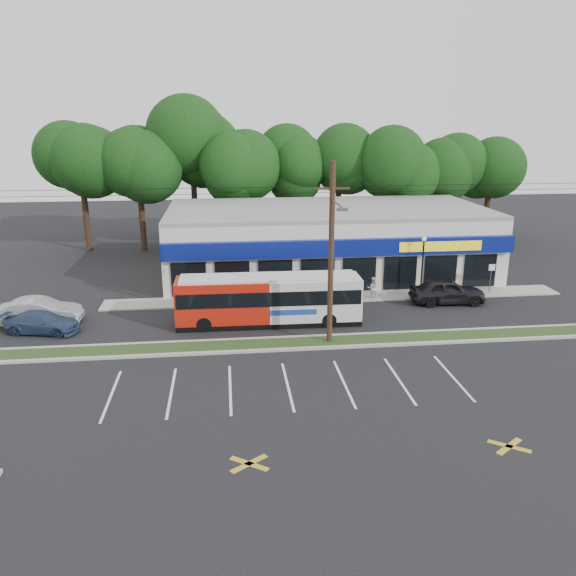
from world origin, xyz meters
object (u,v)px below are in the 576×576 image
at_px(metrobus, 269,299).
at_px(pedestrian_b, 373,288).
at_px(car_dark, 447,291).
at_px(sign_post, 491,273).
at_px(utility_pole, 328,249).
at_px(car_silver, 39,312).
at_px(pedestrian_a, 352,290).
at_px(car_blue, 42,322).
at_px(lamp_post, 423,259).

height_order(metrobus, pedestrian_b, metrobus).
xyz_separation_m(car_dark, pedestrian_b, (-4.78, 1.48, -0.07)).
height_order(sign_post, metrobus, metrobus).
xyz_separation_m(utility_pole, pedestrian_b, (4.61, 7.57, -4.63)).
relative_size(car_silver, pedestrian_b, 3.14).
height_order(utility_pole, pedestrian_a, utility_pole).
height_order(sign_post, car_blue, sign_post).
relative_size(car_dark, pedestrian_b, 3.19).
xyz_separation_m(car_blue, pedestrian_b, (20.86, 4.05, 0.16)).
bearing_deg(car_blue, car_silver, 34.41).
relative_size(metrobus, car_silver, 2.27).
relative_size(utility_pole, car_silver, 10.14).
relative_size(lamp_post, metrobus, 0.38).
distance_m(utility_pole, car_dark, 12.09).
distance_m(metrobus, pedestrian_b, 8.57).
distance_m(lamp_post, pedestrian_a, 5.49).
height_order(utility_pole, car_dark, utility_pole).
relative_size(lamp_post, pedestrian_a, 2.74).
bearing_deg(car_dark, pedestrian_a, 83.23).
distance_m(utility_pole, pedestrian_a, 9.12).
xyz_separation_m(lamp_post, car_dark, (1.23, -1.78, -1.82)).
distance_m(metrobus, car_silver, 13.98).
bearing_deg(pedestrian_b, utility_pole, 67.99).
bearing_deg(car_dark, utility_pole, 126.41).
height_order(lamp_post, sign_post, lamp_post).
relative_size(utility_pole, car_dark, 10.00).
relative_size(car_silver, pedestrian_a, 3.17).
bearing_deg(pedestrian_a, car_silver, -18.60).
height_order(metrobus, car_dark, metrobus).
xyz_separation_m(car_blue, pedestrian_a, (19.30, 3.72, 0.15)).
distance_m(utility_pole, sign_post, 15.71).
height_order(car_dark, car_blue, car_dark).
bearing_deg(car_silver, metrobus, -95.74).
distance_m(metrobus, pedestrian_a, 7.07).
relative_size(metrobus, pedestrian_a, 7.22).
xyz_separation_m(pedestrian_a, pedestrian_b, (1.55, 0.34, 0.01)).
xyz_separation_m(car_dark, pedestrian_a, (-6.34, 1.14, -0.08)).
xyz_separation_m(utility_pole, car_dark, (9.40, 6.10, -4.56)).
relative_size(car_blue, pedestrian_a, 2.78).
bearing_deg(metrobus, car_dark, 12.49).
height_order(car_dark, pedestrian_a, car_dark).
distance_m(metrobus, car_dark, 12.60).
relative_size(lamp_post, sign_post, 1.91).
distance_m(sign_post, car_blue, 29.72).
relative_size(utility_pole, lamp_post, 11.76).
xyz_separation_m(utility_pole, metrobus, (-2.93, 3.57, -3.82)).
height_order(utility_pole, pedestrian_b, utility_pole).
xyz_separation_m(lamp_post, metrobus, (-11.10, -4.30, -1.08)).
relative_size(utility_pole, metrobus, 4.46).
xyz_separation_m(lamp_post, car_blue, (-24.42, -4.35, -2.04)).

